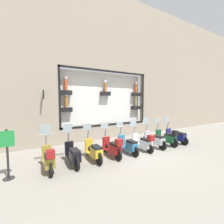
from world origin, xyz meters
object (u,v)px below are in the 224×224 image
at_px(scooter_red_5, 113,147).
at_px(scooter_yellow_6, 94,151).
at_px(scooter_silver_2, 155,140).
at_px(scooter_teal_4, 128,145).
at_px(scooter_navy_0, 177,136).
at_px(shop_sign_post, 7,152).
at_px(scooter_olive_8, 49,159).
at_px(scooter_black_7, 73,155).
at_px(scooter_green_1, 167,138).
at_px(scooter_white_3, 143,142).

xyz_separation_m(scooter_red_5, scooter_yellow_6, (0.06, 0.95, -0.04)).
xyz_separation_m(scooter_silver_2, scooter_teal_4, (-0.00, 1.89, -0.01)).
distance_m(scooter_navy_0, scooter_teal_4, 3.78).
relative_size(scooter_teal_4, shop_sign_post, 1.04).
bearing_deg(scooter_olive_8, scooter_black_7, -86.09).
xyz_separation_m(scooter_green_1, scooter_silver_2, (0.06, 0.95, -0.04)).
bearing_deg(scooter_yellow_6, scooter_white_3, -91.40).
distance_m(scooter_teal_4, scooter_olive_8, 3.78).
height_order(scooter_white_3, scooter_red_5, scooter_white_3).
xyz_separation_m(scooter_silver_2, scooter_olive_8, (-0.06, 5.67, 0.03)).
xyz_separation_m(scooter_red_5, scooter_olive_8, (-0.00, 2.84, -0.00)).
bearing_deg(scooter_teal_4, scooter_green_1, -91.13).
distance_m(scooter_silver_2, scooter_black_7, 4.73).
bearing_deg(scooter_red_5, scooter_navy_0, -89.28).
bearing_deg(scooter_teal_4, shop_sign_post, 89.97).
height_order(scooter_yellow_6, scooter_black_7, scooter_black_7).
xyz_separation_m(scooter_white_3, scooter_red_5, (0.01, 1.89, 0.02)).
bearing_deg(scooter_silver_2, scooter_navy_0, -90.06).
relative_size(scooter_white_3, scooter_yellow_6, 0.99).
relative_size(scooter_silver_2, shop_sign_post, 1.04).
relative_size(scooter_navy_0, scooter_white_3, 1.00).
distance_m(scooter_green_1, scooter_olive_8, 6.62).
bearing_deg(scooter_white_3, scooter_green_1, -89.71).
height_order(scooter_teal_4, scooter_black_7, scooter_black_7).
relative_size(scooter_green_1, scooter_olive_8, 1.00).
xyz_separation_m(scooter_red_5, shop_sign_post, (0.06, 4.12, 0.46)).
bearing_deg(scooter_navy_0, shop_sign_post, 90.00).
bearing_deg(scooter_teal_4, scooter_red_5, 93.47).
distance_m(scooter_teal_4, shop_sign_post, 5.09).
bearing_deg(scooter_black_7, scooter_navy_0, -90.03).
distance_m(scooter_navy_0, scooter_green_1, 0.95).
height_order(scooter_navy_0, scooter_teal_4, scooter_navy_0).
bearing_deg(shop_sign_post, scooter_teal_4, -90.03).
relative_size(scooter_silver_2, scooter_black_7, 1.00).
relative_size(scooter_navy_0, scooter_silver_2, 1.00).
distance_m(scooter_red_5, scooter_olive_8, 2.84).
bearing_deg(scooter_white_3, scooter_black_7, 88.91).
height_order(scooter_teal_4, scooter_red_5, scooter_teal_4).
xyz_separation_m(scooter_teal_4, shop_sign_post, (0.00, 5.07, 0.51)).
height_order(scooter_white_3, scooter_yellow_6, scooter_white_3).
xyz_separation_m(scooter_navy_0, scooter_white_3, (-0.07, 2.84, 0.03)).
xyz_separation_m(scooter_navy_0, scooter_green_1, (-0.06, 0.95, 0.05)).
bearing_deg(scooter_teal_4, scooter_navy_0, -89.96).
relative_size(scooter_green_1, scooter_white_3, 1.01).
distance_m(scooter_green_1, scooter_yellow_6, 4.73).
distance_m(scooter_white_3, scooter_yellow_6, 2.84).
relative_size(scooter_silver_2, scooter_red_5, 1.00).
distance_m(scooter_navy_0, scooter_black_7, 6.62).
bearing_deg(scooter_silver_2, scooter_white_3, 94.25).
xyz_separation_m(scooter_navy_0, scooter_black_7, (0.00, 6.62, 0.02)).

